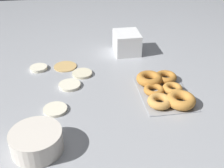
{
  "coord_description": "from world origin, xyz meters",
  "views": [
    {
      "loc": [
        -1.04,
        0.06,
        0.67
      ],
      "look_at": [
        -0.04,
        -0.09,
        0.04
      ],
      "focal_mm": 45.0,
      "sensor_mm": 36.0,
      "label": 1
    }
  ],
  "objects_px": {
    "pancake_3": "(65,66)",
    "pancake_4": "(82,73)",
    "pancake_2": "(39,68)",
    "batter_bowl": "(37,141)",
    "pancake_0": "(70,85)",
    "pancake_1": "(55,109)",
    "donut_tray": "(164,89)",
    "container_stack": "(127,43)"
  },
  "relations": [
    {
      "from": "pancake_3",
      "to": "pancake_4",
      "type": "bearing_deg",
      "value": -138.57
    },
    {
      "from": "pancake_2",
      "to": "batter_bowl",
      "type": "xyz_separation_m",
      "value": [
        -0.55,
        -0.03,
        0.03
      ]
    },
    {
      "from": "pancake_0",
      "to": "pancake_4",
      "type": "xyz_separation_m",
      "value": [
        0.1,
        -0.06,
        -0.0
      ]
    },
    {
      "from": "pancake_1",
      "to": "donut_tray",
      "type": "bearing_deg",
      "value": -83.51
    },
    {
      "from": "pancake_2",
      "to": "pancake_3",
      "type": "relative_size",
      "value": 0.75
    },
    {
      "from": "pancake_2",
      "to": "batter_bowl",
      "type": "bearing_deg",
      "value": -176.51
    },
    {
      "from": "pancake_3",
      "to": "container_stack",
      "type": "height_order",
      "value": "container_stack"
    },
    {
      "from": "donut_tray",
      "to": "container_stack",
      "type": "relative_size",
      "value": 1.94
    },
    {
      "from": "pancake_3",
      "to": "batter_bowl",
      "type": "height_order",
      "value": "batter_bowl"
    },
    {
      "from": "pancake_1",
      "to": "batter_bowl",
      "type": "relative_size",
      "value": 0.56
    },
    {
      "from": "pancake_3",
      "to": "donut_tray",
      "type": "height_order",
      "value": "donut_tray"
    },
    {
      "from": "batter_bowl",
      "to": "container_stack",
      "type": "xyz_separation_m",
      "value": [
        0.68,
        -0.43,
        0.02
      ]
    },
    {
      "from": "pancake_4",
      "to": "container_stack",
      "type": "relative_size",
      "value": 0.6
    },
    {
      "from": "pancake_2",
      "to": "pancake_3",
      "type": "bearing_deg",
      "value": -87.84
    },
    {
      "from": "pancake_4",
      "to": "donut_tray",
      "type": "relative_size",
      "value": 0.31
    },
    {
      "from": "pancake_4",
      "to": "container_stack",
      "type": "xyz_separation_m",
      "value": [
        0.21,
        -0.26,
        0.05
      ]
    },
    {
      "from": "donut_tray",
      "to": "pancake_0",
      "type": "bearing_deg",
      "value": 73.33
    },
    {
      "from": "pancake_1",
      "to": "pancake_2",
      "type": "bearing_deg",
      "value": 13.81
    },
    {
      "from": "donut_tray",
      "to": "container_stack",
      "type": "distance_m",
      "value": 0.43
    },
    {
      "from": "pancake_4",
      "to": "pancake_2",
      "type": "bearing_deg",
      "value": 67.81
    },
    {
      "from": "pancake_4",
      "to": "container_stack",
      "type": "distance_m",
      "value": 0.34
    },
    {
      "from": "pancake_1",
      "to": "donut_tray",
      "type": "xyz_separation_m",
      "value": [
        0.05,
        -0.45,
        0.01
      ]
    },
    {
      "from": "pancake_3",
      "to": "pancake_4",
      "type": "distance_m",
      "value": 0.12
    },
    {
      "from": "pancake_2",
      "to": "donut_tray",
      "type": "distance_m",
      "value": 0.62
    },
    {
      "from": "pancake_3",
      "to": "batter_bowl",
      "type": "distance_m",
      "value": 0.57
    },
    {
      "from": "pancake_2",
      "to": "donut_tray",
      "type": "xyz_separation_m",
      "value": [
        -0.3,
        -0.54,
        0.01
      ]
    },
    {
      "from": "pancake_0",
      "to": "batter_bowl",
      "type": "height_order",
      "value": "batter_bowl"
    },
    {
      "from": "pancake_1",
      "to": "container_stack",
      "type": "height_order",
      "value": "container_stack"
    },
    {
      "from": "donut_tray",
      "to": "container_stack",
      "type": "bearing_deg",
      "value": 10.0
    },
    {
      "from": "batter_bowl",
      "to": "container_stack",
      "type": "relative_size",
      "value": 1.08
    },
    {
      "from": "pancake_3",
      "to": "donut_tray",
      "type": "bearing_deg",
      "value": -126.45
    },
    {
      "from": "pancake_1",
      "to": "donut_tray",
      "type": "distance_m",
      "value": 0.46
    },
    {
      "from": "pancake_4",
      "to": "pancake_0",
      "type": "bearing_deg",
      "value": 147.07
    },
    {
      "from": "pancake_0",
      "to": "pancake_4",
      "type": "distance_m",
      "value": 0.11
    },
    {
      "from": "pancake_0",
      "to": "pancake_2",
      "type": "bearing_deg",
      "value": 38.97
    },
    {
      "from": "donut_tray",
      "to": "batter_bowl",
      "type": "distance_m",
      "value": 0.57
    },
    {
      "from": "pancake_2",
      "to": "donut_tray",
      "type": "height_order",
      "value": "donut_tray"
    },
    {
      "from": "pancake_0",
      "to": "pancake_1",
      "type": "bearing_deg",
      "value": 160.47
    },
    {
      "from": "batter_bowl",
      "to": "container_stack",
      "type": "bearing_deg",
      "value": -32.31
    },
    {
      "from": "pancake_2",
      "to": "pancake_0",
      "type": "bearing_deg",
      "value": -141.03
    },
    {
      "from": "pancake_1",
      "to": "pancake_4",
      "type": "distance_m",
      "value": 0.29
    },
    {
      "from": "pancake_0",
      "to": "pancake_1",
      "type": "relative_size",
      "value": 1.03
    }
  ]
}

